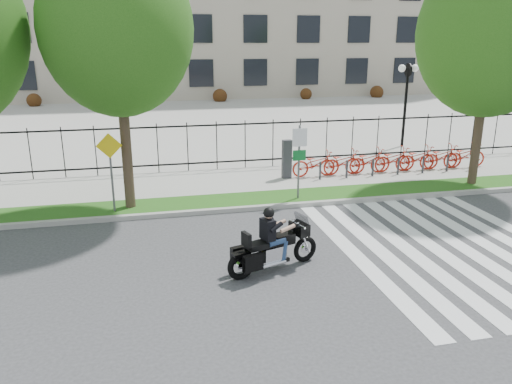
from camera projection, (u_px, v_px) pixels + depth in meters
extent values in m
plane|color=#353538|center=(273.00, 264.00, 12.33)|extent=(120.00, 120.00, 0.00)
cube|color=#9A9991|center=(241.00, 209.00, 16.13)|extent=(60.00, 0.20, 0.15)
cube|color=#1A4E13|center=(236.00, 201.00, 16.93)|extent=(60.00, 1.50, 0.15)
cube|color=#ABA8A0|center=(224.00, 182.00, 19.26)|extent=(60.00, 3.50, 0.15)
cube|color=#ABA8A0|center=(184.00, 117.00, 35.63)|extent=(80.00, 34.00, 0.10)
cylinder|color=black|center=(405.00, 109.00, 25.07)|extent=(0.14, 0.14, 4.00)
cylinder|color=black|center=(408.00, 70.00, 24.52)|extent=(0.06, 0.70, 0.70)
sphere|color=white|center=(402.00, 68.00, 24.42)|extent=(0.36, 0.36, 0.36)
sphere|color=white|center=(415.00, 68.00, 24.56)|extent=(0.36, 0.36, 0.36)
cylinder|color=#382B1E|center=(126.00, 143.00, 15.56)|extent=(0.32, 0.32, 4.15)
ellipsoid|color=#1E5212|center=(117.00, 28.00, 14.56)|extent=(4.50, 4.50, 5.17)
cylinder|color=#382B1E|center=(478.00, 132.00, 18.27)|extent=(0.32, 0.32, 3.88)
ellipsoid|color=#1E5212|center=(491.00, 33.00, 17.26)|extent=(5.04, 5.04, 5.79)
cube|color=#2D2D33|center=(287.00, 159.00, 19.30)|extent=(0.35, 0.25, 1.50)
imported|color=red|center=(316.00, 164.00, 19.63)|extent=(1.93, 0.67, 1.02)
cylinder|color=#2D2D33|center=(320.00, 171.00, 19.21)|extent=(0.08, 0.08, 0.70)
imported|color=red|center=(342.00, 162.00, 19.86)|extent=(1.93, 0.67, 1.02)
cylinder|color=#2D2D33|center=(347.00, 169.00, 19.44)|extent=(0.08, 0.08, 0.70)
imported|color=red|center=(368.00, 161.00, 20.10)|extent=(1.93, 0.67, 1.02)
cylinder|color=#2D2D33|center=(373.00, 168.00, 19.68)|extent=(0.08, 0.08, 0.70)
imported|color=red|center=(393.00, 159.00, 20.33)|extent=(1.93, 0.67, 1.02)
cylinder|color=#2D2D33|center=(398.00, 166.00, 19.91)|extent=(0.08, 0.08, 0.70)
imported|color=red|center=(417.00, 158.00, 20.57)|extent=(1.93, 0.67, 1.02)
cylinder|color=#2D2D33|center=(423.00, 165.00, 20.15)|extent=(0.08, 0.08, 0.70)
imported|color=red|center=(441.00, 157.00, 20.80)|extent=(1.93, 0.67, 1.02)
cylinder|color=#2D2D33|center=(447.00, 163.00, 20.38)|extent=(0.08, 0.08, 0.70)
imported|color=red|center=(464.00, 155.00, 21.04)|extent=(1.93, 0.67, 1.02)
cylinder|color=#2D2D33|center=(471.00, 162.00, 20.61)|extent=(0.08, 0.08, 0.70)
cylinder|color=#59595B|center=(299.00, 162.00, 16.66)|extent=(0.07, 0.07, 2.50)
cube|color=white|center=(300.00, 137.00, 16.37)|extent=(0.50, 0.03, 0.60)
cube|color=#0C6626|center=(299.00, 155.00, 16.55)|extent=(0.45, 0.03, 0.35)
cylinder|color=#59595B|center=(112.00, 174.00, 15.38)|extent=(0.07, 0.07, 2.40)
cube|color=yellow|center=(109.00, 146.00, 15.08)|extent=(0.78, 0.03, 0.78)
torus|color=black|center=(305.00, 249.00, 12.40)|extent=(0.67, 0.33, 0.66)
torus|color=black|center=(241.00, 266.00, 11.49)|extent=(0.71, 0.36, 0.70)
cube|color=black|center=(299.00, 229.00, 12.14)|extent=(0.44, 0.59, 0.29)
cube|color=#26262B|center=(302.00, 219.00, 12.11)|extent=(0.29, 0.50, 0.29)
cube|color=silver|center=(273.00, 253.00, 11.89)|extent=(0.65, 0.49, 0.39)
cube|color=black|center=(283.00, 239.00, 11.94)|extent=(0.61, 0.48, 0.25)
cube|color=black|center=(261.00, 245.00, 11.64)|extent=(0.75, 0.54, 0.13)
cube|color=black|center=(246.00, 240.00, 11.39)|extent=(0.20, 0.34, 0.33)
cube|color=black|center=(253.00, 263.00, 11.28)|extent=(0.51, 0.30, 0.39)
cube|color=black|center=(240.00, 254.00, 11.76)|extent=(0.51, 0.30, 0.39)
cube|color=black|center=(268.00, 229.00, 11.63)|extent=(0.34, 0.44, 0.50)
sphere|color=tan|center=(269.00, 214.00, 11.54)|extent=(0.22, 0.22, 0.22)
sphere|color=black|center=(269.00, 213.00, 11.53)|extent=(0.26, 0.26, 0.26)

